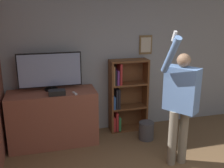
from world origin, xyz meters
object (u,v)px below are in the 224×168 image
at_px(game_console, 57,92).
at_px(television, 50,71).
at_px(waste_bin, 146,131).
at_px(bookshelf, 125,96).
at_px(person, 181,99).

bearing_deg(game_console, television, 105.62).
bearing_deg(waste_bin, bookshelf, 118.11).
bearing_deg(waste_bin, game_console, 175.99).
xyz_separation_m(bookshelf, waste_bin, (0.26, -0.49, -0.53)).
height_order(game_console, bookshelf, bookshelf).
height_order(person, waste_bin, person).
xyz_separation_m(television, waste_bin, (1.63, -0.40, -1.12)).
xyz_separation_m(game_console, person, (1.70, -0.96, 0.06)).
distance_m(television, waste_bin, 2.02).
bearing_deg(game_console, person, -29.37).
height_order(game_console, waste_bin, game_console).
xyz_separation_m(bookshelf, person, (0.42, -1.34, 0.35)).
height_order(television, waste_bin, television).
distance_m(bookshelf, person, 1.45).
distance_m(television, game_console, 0.42).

